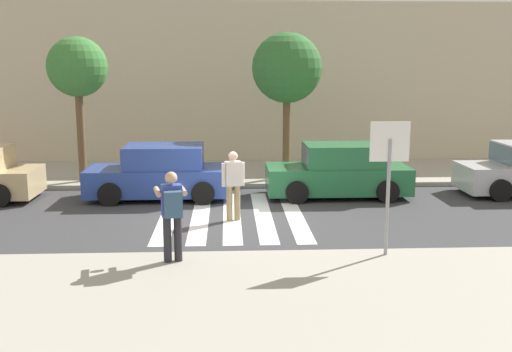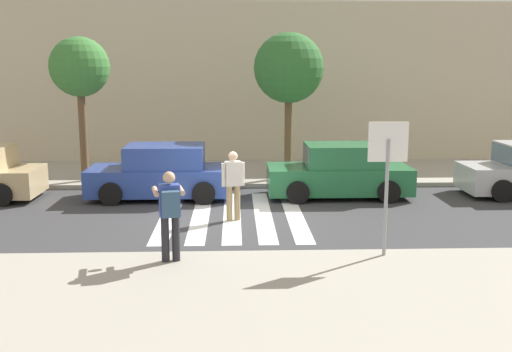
{
  "view_description": "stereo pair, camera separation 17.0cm",
  "coord_description": "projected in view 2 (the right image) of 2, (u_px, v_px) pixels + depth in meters",
  "views": [
    {
      "loc": [
        -0.1,
        -14.68,
        3.81
      ],
      "look_at": [
        0.6,
        -0.2,
        1.1
      ],
      "focal_mm": 42.0,
      "sensor_mm": 36.0,
      "label": 1
    },
    {
      "loc": [
        0.07,
        -14.69,
        3.81
      ],
      "look_at": [
        0.6,
        -0.2,
        1.1
      ],
      "focal_mm": 42.0,
      "sensor_mm": 36.0,
      "label": 2
    }
  ],
  "objects": [
    {
      "name": "ground_plane",
      "position": [
        232.0,
        217.0,
        15.13
      ],
      "size": [
        120.0,
        120.0,
        0.0
      ],
      "primitive_type": "plane",
      "color": "#38383A"
    },
    {
      "name": "sidewalk_near",
      "position": [
        231.0,
        316.0,
        9.03
      ],
      "size": [
        60.0,
        6.0,
        0.14
      ],
      "primitive_type": "cube",
      "color": "#9E998C",
      "rests_on": "ground"
    },
    {
      "name": "sidewalk_far",
      "position": [
        232.0,
        173.0,
        21.01
      ],
      "size": [
        60.0,
        4.8,
        0.14
      ],
      "primitive_type": "cube",
      "color": "#9E998C",
      "rests_on": "ground"
    },
    {
      "name": "building_facade_far",
      "position": [
        232.0,
        82.0,
        24.78
      ],
      "size": [
        56.0,
        4.0,
        6.16
      ],
      "primitive_type": "cube",
      "color": "beige",
      "rests_on": "ground"
    },
    {
      "name": "crosswalk_stripe_0",
      "position": [
        169.0,
        216.0,
        15.27
      ],
      "size": [
        0.44,
        5.2,
        0.01
      ],
      "primitive_type": "cube",
      "color": "silver",
      "rests_on": "ground"
    },
    {
      "name": "crosswalk_stripe_1",
      "position": [
        201.0,
        216.0,
        15.3
      ],
      "size": [
        0.44,
        5.2,
        0.01
      ],
      "primitive_type": "cube",
      "color": "silver",
      "rests_on": "ground"
    },
    {
      "name": "crosswalk_stripe_2",
      "position": [
        232.0,
        215.0,
        15.33
      ],
      "size": [
        0.44,
        5.2,
        0.01
      ],
      "primitive_type": "cube",
      "color": "silver",
      "rests_on": "ground"
    },
    {
      "name": "crosswalk_stripe_3",
      "position": [
        263.0,
        215.0,
        15.36
      ],
      "size": [
        0.44,
        5.2,
        0.01
      ],
      "primitive_type": "cube",
      "color": "silver",
      "rests_on": "ground"
    },
    {
      "name": "crosswalk_stripe_4",
      "position": [
        294.0,
        215.0,
        15.38
      ],
      "size": [
        0.44,
        5.2,
        0.01
      ],
      "primitive_type": "cube",
      "color": "silver",
      "rests_on": "ground"
    },
    {
      "name": "stop_sign",
      "position": [
        388.0,
        159.0,
        11.37
      ],
      "size": [
        0.76,
        0.08,
        2.61
      ],
      "color": "gray",
      "rests_on": "sidewalk_near"
    },
    {
      "name": "photographer_with_backpack",
      "position": [
        170.0,
        209.0,
        11.14
      ],
      "size": [
        0.68,
        0.91,
        1.72
      ],
      "color": "#232328",
      "rests_on": "sidewalk_near"
    },
    {
      "name": "pedestrian_crossing",
      "position": [
        233.0,
        182.0,
        14.68
      ],
      "size": [
        0.57,
        0.33,
        1.72
      ],
      "color": "tan",
      "rests_on": "ground"
    },
    {
      "name": "parked_car_blue",
      "position": [
        162.0,
        173.0,
        17.18
      ],
      "size": [
        4.1,
        1.92,
        1.55
      ],
      "color": "#284293",
      "rests_on": "ground"
    },
    {
      "name": "parked_car_green",
      "position": [
        340.0,
        172.0,
        17.37
      ],
      "size": [
        4.1,
        1.92,
        1.55
      ],
      "color": "#236B3D",
      "rests_on": "ground"
    },
    {
      "name": "street_tree_west",
      "position": [
        80.0,
        69.0,
        18.53
      ],
      "size": [
        1.85,
        1.85,
        4.52
      ],
      "color": "brown",
      "rests_on": "sidewalk_far"
    },
    {
      "name": "street_tree_center",
      "position": [
        289.0,
        69.0,
        19.11
      ],
      "size": [
        2.25,
        2.25,
        4.69
      ],
      "color": "brown",
      "rests_on": "sidewalk_far"
    }
  ]
}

